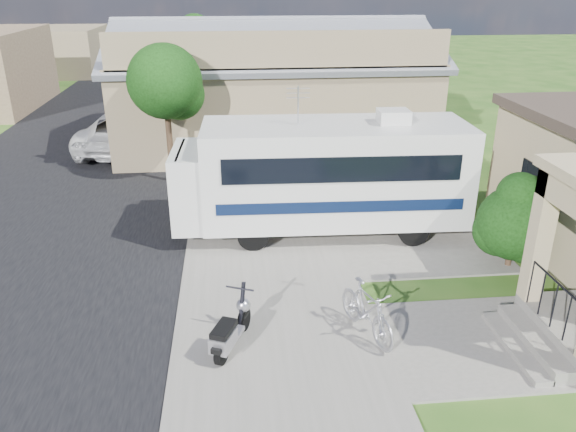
{
  "coord_description": "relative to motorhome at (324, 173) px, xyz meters",
  "views": [
    {
      "loc": [
        -1.72,
        -9.46,
        6.39
      ],
      "look_at": [
        -0.5,
        2.5,
        1.3
      ],
      "focal_mm": 35.0,
      "sensor_mm": 36.0,
      "label": 1
    }
  ],
  "objects": [
    {
      "name": "garden_hose",
      "position": [
        3.17,
        -4.81,
        -1.59
      ],
      "size": [
        0.41,
        0.41,
        0.19
      ],
      "primitive_type": "cylinder",
      "color": "#146419",
      "rests_on": "ground"
    },
    {
      "name": "ground",
      "position": [
        -0.64,
        -4.4,
        -1.68
      ],
      "size": [
        120.0,
        120.0,
        0.0
      ],
      "primitive_type": "plane",
      "color": "#204813"
    },
    {
      "name": "street_tree_b",
      "position": [
        -4.34,
        14.65,
        1.71
      ],
      "size": [
        2.44,
        2.4,
        4.73
      ],
      "color": "#302215",
      "rests_on": "ground"
    },
    {
      "name": "street_slab",
      "position": [
        -8.14,
        5.6,
        -1.67
      ],
      "size": [
        9.0,
        80.0,
        0.02
      ],
      "primitive_type": "cube",
      "color": "black",
      "rests_on": "ground"
    },
    {
      "name": "street_tree_c",
      "position": [
        -4.34,
        23.65,
        1.43
      ],
      "size": [
        2.44,
        2.4,
        4.42
      ],
      "color": "#302215",
      "rests_on": "ground"
    },
    {
      "name": "distant_bldg_near",
      "position": [
        -15.64,
        29.6,
        -0.08
      ],
      "size": [
        8.0,
        7.0,
        3.2
      ],
      "primitive_type": "cube",
      "color": "#827051",
      "rests_on": "ground"
    },
    {
      "name": "street_tree_a",
      "position": [
        -4.34,
        4.65,
        1.57
      ],
      "size": [
        2.44,
        2.4,
        4.58
      ],
      "color": "#302215",
      "rests_on": "ground"
    },
    {
      "name": "scooter",
      "position": [
        -2.53,
        -5.18,
        -1.21
      ],
      "size": [
        0.85,
        1.51,
        1.04
      ],
      "rotation": [
        0.0,
        0.0,
        -0.4
      ],
      "color": "black",
      "rests_on": "ground"
    },
    {
      "name": "pickup_truck",
      "position": [
        -6.46,
        8.8,
        -0.87
      ],
      "size": [
        3.77,
        6.24,
        1.62
      ],
      "primitive_type": "imported",
      "rotation": [
        0.0,
        0.0,
        2.95
      ],
      "color": "silver",
      "rests_on": "ground"
    },
    {
      "name": "warehouse",
      "position": [
        -0.64,
        9.57,
        0.31
      ],
      "size": [
        12.5,
        8.4,
        5.04
      ],
      "color": "#827051",
      "rests_on": "ground"
    },
    {
      "name": "sidewalk_slab",
      "position": [
        -1.64,
        5.6,
        -1.65
      ],
      "size": [
        4.0,
        80.0,
        0.06
      ],
      "primitive_type": "cube",
      "color": "slate",
      "rests_on": "ground"
    },
    {
      "name": "shrub",
      "position": [
        4.18,
        -2.43,
        -0.47
      ],
      "size": [
        1.93,
        1.84,
        2.37
      ],
      "color": "#302215",
      "rests_on": "ground"
    },
    {
      "name": "motorhome",
      "position": [
        0.0,
        0.0,
        0.0
      ],
      "size": [
        7.71,
        2.7,
        3.91
      ],
      "rotation": [
        0.0,
        0.0,
        -0.03
      ],
      "color": "beige",
      "rests_on": "ground"
    },
    {
      "name": "driveway_slab",
      "position": [
        0.86,
        0.1,
        -1.65
      ],
      "size": [
        7.0,
        6.0,
        0.05
      ],
      "primitive_type": "cube",
      "color": "slate",
      "rests_on": "ground"
    },
    {
      "name": "walk_slab",
      "position": [
        2.36,
        -5.4,
        -1.65
      ],
      "size": [
        4.0,
        3.0,
        0.05
      ],
      "primitive_type": "cube",
      "color": "slate",
      "rests_on": "ground"
    },
    {
      "name": "van",
      "position": [
        -6.93,
        15.52,
        -0.83
      ],
      "size": [
        3.47,
        6.17,
        1.69
      ],
      "primitive_type": "imported",
      "rotation": [
        0.0,
        0.0,
        0.2
      ],
      "color": "silver",
      "rests_on": "ground"
    },
    {
      "name": "bicycle",
      "position": [
        0.05,
        -4.97,
        -1.14
      ],
      "size": [
        1.08,
        1.86,
        1.08
      ],
      "primitive_type": "imported",
      "rotation": [
        0.0,
        0.0,
        0.34
      ],
      "color": "#A8A7AE",
      "rests_on": "ground"
    }
  ]
}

